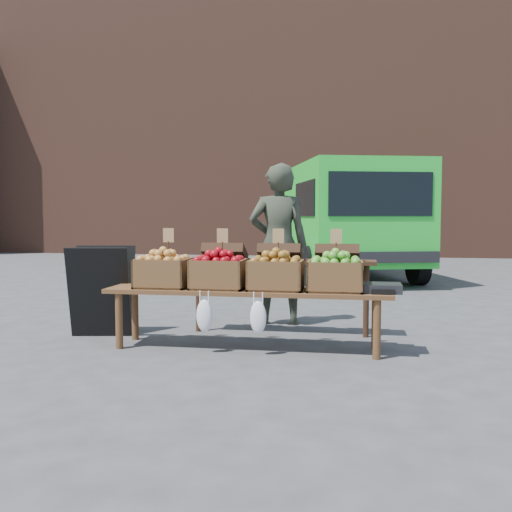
% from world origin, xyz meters
% --- Properties ---
extents(ground, '(80.00, 80.00, 0.00)m').
position_xyz_m(ground, '(0.00, 0.00, 0.00)').
color(ground, '#444447').
extents(brick_building, '(24.00, 4.00, 10.00)m').
position_xyz_m(brick_building, '(0.00, 15.00, 5.00)').
color(brick_building, brown).
rests_on(brick_building, ground).
extents(delivery_van, '(3.63, 5.47, 2.25)m').
position_xyz_m(delivery_van, '(1.83, 7.18, 1.13)').
color(delivery_van, green).
rests_on(delivery_van, ground).
extents(vendor, '(0.73, 0.53, 1.86)m').
position_xyz_m(vendor, '(1.21, 1.79, 0.93)').
color(vendor, '#31382A').
rests_on(vendor, ground).
extents(chalkboard_sign, '(0.68, 0.45, 0.96)m').
position_xyz_m(chalkboard_sign, '(-0.54, 0.82, 0.48)').
color(chalkboard_sign, black).
rests_on(chalkboard_sign, ground).
extents(back_table, '(2.10, 0.44, 1.04)m').
position_xyz_m(back_table, '(1.30, 1.22, 0.52)').
color(back_table, '#321F13').
rests_on(back_table, ground).
extents(display_bench, '(2.70, 0.56, 0.57)m').
position_xyz_m(display_bench, '(1.08, 0.50, 0.28)').
color(display_bench, '#56361D').
rests_on(display_bench, ground).
extents(crate_golden_apples, '(0.50, 0.40, 0.28)m').
position_xyz_m(crate_golden_apples, '(0.25, 0.50, 0.71)').
color(crate_golden_apples, gold).
rests_on(crate_golden_apples, display_bench).
extents(crate_russet_pears, '(0.50, 0.40, 0.28)m').
position_xyz_m(crate_russet_pears, '(0.80, 0.50, 0.71)').
color(crate_russet_pears, maroon).
rests_on(crate_russet_pears, display_bench).
extents(crate_red_apples, '(0.50, 0.40, 0.28)m').
position_xyz_m(crate_red_apples, '(1.35, 0.50, 0.71)').
color(crate_red_apples, '#8C5913').
rests_on(crate_red_apples, display_bench).
extents(crate_green_apples, '(0.50, 0.40, 0.28)m').
position_xyz_m(crate_green_apples, '(1.90, 0.50, 0.71)').
color(crate_green_apples, '#3B9021').
rests_on(crate_green_apples, display_bench).
extents(weighing_scale, '(0.34, 0.30, 0.08)m').
position_xyz_m(weighing_scale, '(2.33, 0.50, 0.61)').
color(weighing_scale, black).
rests_on(weighing_scale, display_bench).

